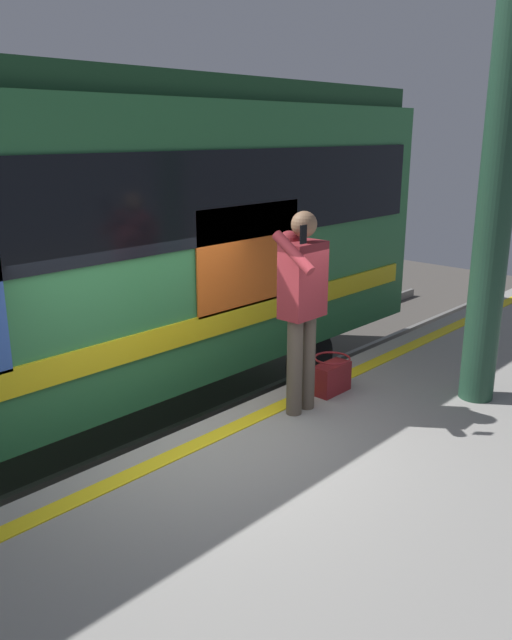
# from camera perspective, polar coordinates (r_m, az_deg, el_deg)

# --- Properties ---
(ground_plane) EXTENTS (24.70, 24.70, 0.00)m
(ground_plane) POSITION_cam_1_polar(r_m,az_deg,el_deg) (6.17, -4.74, -17.70)
(ground_plane) COLOR #4C4742
(platform) EXTENTS (13.64, 4.81, 1.03)m
(platform) POSITION_cam_1_polar(r_m,az_deg,el_deg) (4.70, 17.06, -23.12)
(platform) COLOR gray
(platform) RESTS_ON ground
(safety_line) EXTENTS (13.36, 0.16, 0.01)m
(safety_line) POSITION_cam_1_polar(r_m,az_deg,el_deg) (5.46, -2.85, -9.92)
(safety_line) COLOR yellow
(safety_line) RESTS_ON platform
(track_rail_near) EXTENTS (17.73, 0.08, 0.16)m
(track_rail_near) POSITION_cam_1_polar(r_m,az_deg,el_deg) (7.17, -13.12, -12.11)
(track_rail_near) COLOR slate
(track_rail_near) RESTS_ON ground
(track_rail_far) EXTENTS (17.73, 0.08, 0.16)m
(track_rail_far) POSITION_cam_1_polar(r_m,az_deg,el_deg) (8.30, -18.76, -8.50)
(track_rail_far) COLOR slate
(track_rail_far) RESTS_ON ground
(train_carriage) EXTENTS (9.76, 3.04, 3.83)m
(train_carriage) POSITION_cam_1_polar(r_m,az_deg,el_deg) (6.86, -20.07, 7.05)
(train_carriage) COLOR #2D723F
(train_carriage) RESTS_ON ground
(passenger) EXTENTS (0.57, 0.55, 1.80)m
(passenger) POSITION_cam_1_polar(r_m,az_deg,el_deg) (5.52, 4.13, 2.11)
(passenger) COLOR brown
(passenger) RESTS_ON platform
(handbag) EXTENTS (0.39, 0.35, 0.36)m
(handbag) POSITION_cam_1_polar(r_m,az_deg,el_deg) (6.21, 6.75, -4.99)
(handbag) COLOR maroon
(handbag) RESTS_ON platform
(station_column) EXTENTS (0.31, 0.31, 3.93)m
(station_column) POSITION_cam_1_polar(r_m,az_deg,el_deg) (6.01, 20.70, 11.01)
(station_column) COLOR #1E3F2D
(station_column) RESTS_ON platform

